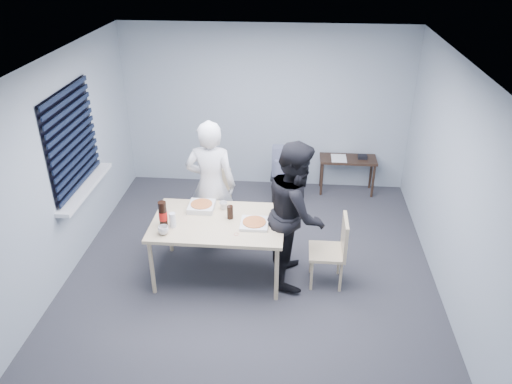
# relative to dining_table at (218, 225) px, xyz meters

# --- Properties ---
(room) EXTENTS (5.00, 5.00, 5.00)m
(room) POSITION_rel_dining_table_xyz_m (-1.81, 0.45, 0.74)
(room) COLOR #333338
(room) RESTS_ON ground
(dining_table) EXTENTS (1.56, 0.99, 0.76)m
(dining_table) POSITION_rel_dining_table_xyz_m (0.00, 0.00, 0.00)
(dining_table) COLOR #C9B98B
(dining_table) RESTS_ON ground
(chair_far) EXTENTS (0.42, 0.42, 0.89)m
(chair_far) POSITION_rel_dining_table_xyz_m (-0.21, 1.05, -0.19)
(chair_far) COLOR #C9B98B
(chair_far) RESTS_ON ground
(chair_right) EXTENTS (0.42, 0.42, 0.89)m
(chair_right) POSITION_rel_dining_table_xyz_m (1.38, -0.06, -0.19)
(chair_right) COLOR #C9B98B
(chair_right) RESTS_ON ground
(person_white) EXTENTS (0.65, 0.42, 1.77)m
(person_white) POSITION_rel_dining_table_xyz_m (-0.19, 0.64, 0.19)
(person_white) COLOR silver
(person_white) RESTS_ON ground
(person_black) EXTENTS (0.47, 0.86, 1.77)m
(person_black) POSITION_rel_dining_table_xyz_m (0.91, 0.06, 0.19)
(person_black) COLOR black
(person_black) RESTS_ON ground
(side_table) EXTENTS (0.89, 0.39, 0.59)m
(side_table) POSITION_rel_dining_table_xyz_m (1.71, 2.33, -0.19)
(side_table) COLOR #342317
(side_table) RESTS_ON ground
(stool) EXTENTS (0.36, 0.36, 0.50)m
(stool) POSITION_rel_dining_table_xyz_m (0.69, 1.85, -0.32)
(stool) COLOR black
(stool) RESTS_ON ground
(backpack) EXTENTS (0.33, 0.24, 0.46)m
(backpack) POSITION_rel_dining_table_xyz_m (0.69, 1.84, 0.02)
(backpack) COLOR slate
(backpack) RESTS_ON stool
(pizza_box_a) EXTENTS (0.31, 0.31, 0.08)m
(pizza_box_a) POSITION_rel_dining_table_xyz_m (-0.25, 0.27, 0.10)
(pizza_box_a) COLOR silver
(pizza_box_a) RESTS_ON dining_table
(pizza_box_b) EXTENTS (0.32, 0.32, 0.05)m
(pizza_box_b) POSITION_rel_dining_table_xyz_m (0.43, -0.05, 0.08)
(pizza_box_b) COLOR silver
(pizza_box_b) RESTS_ON dining_table
(mug_a) EXTENTS (0.17, 0.17, 0.10)m
(mug_a) POSITION_rel_dining_table_xyz_m (-0.57, -0.33, 0.11)
(mug_a) COLOR silver
(mug_a) RESTS_ON dining_table
(mug_b) EXTENTS (0.10, 0.10, 0.09)m
(mug_b) POSITION_rel_dining_table_xyz_m (0.02, 0.29, 0.11)
(mug_b) COLOR silver
(mug_b) RESTS_ON dining_table
(cola_glass) EXTENTS (0.10, 0.10, 0.17)m
(cola_glass) POSITION_rel_dining_table_xyz_m (0.13, 0.08, 0.14)
(cola_glass) COLOR black
(cola_glass) RESTS_ON dining_table
(soda_bottle) EXTENTS (0.10, 0.10, 0.32)m
(soda_bottle) POSITION_rel_dining_table_xyz_m (-0.61, -0.16, 0.21)
(soda_bottle) COLOR black
(soda_bottle) RESTS_ON dining_table
(plastic_cups) EXTENTS (0.08, 0.08, 0.18)m
(plastic_cups) POSITION_rel_dining_table_xyz_m (-0.50, -0.16, 0.15)
(plastic_cups) COLOR silver
(plastic_cups) RESTS_ON dining_table
(rubber_band) EXTENTS (0.07, 0.07, 0.00)m
(rubber_band) POSITION_rel_dining_table_xyz_m (0.25, -0.27, 0.06)
(rubber_band) COLOR red
(rubber_band) RESTS_ON dining_table
(papers) EXTENTS (0.24, 0.32, 0.01)m
(papers) POSITION_rel_dining_table_xyz_m (1.56, 2.31, -0.11)
(papers) COLOR white
(papers) RESTS_ON side_table
(black_box) EXTENTS (0.15, 0.11, 0.06)m
(black_box) POSITION_rel_dining_table_xyz_m (1.93, 2.34, -0.08)
(black_box) COLOR black
(black_box) RESTS_ON side_table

